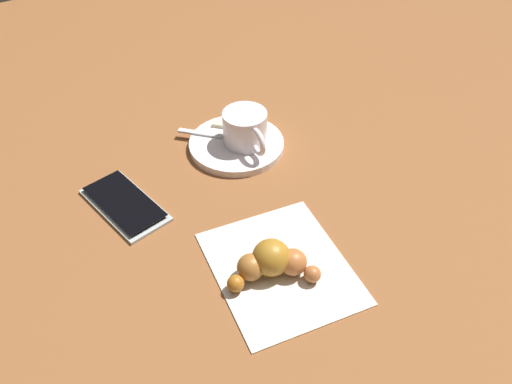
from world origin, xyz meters
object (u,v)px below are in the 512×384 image
saucer (236,145)px  napkin (281,267)px  espresso_cup (246,128)px  croissant (272,262)px  teaspoon (230,138)px  sugar_packet (235,125)px  cell_phone (125,204)px

saucer → napkin: (-0.24, 0.08, -0.00)m
espresso_cup → croissant: (-0.23, 0.10, -0.02)m
teaspoon → croissant: croissant is taller
teaspoon → croissant: size_ratio=0.95×
sugar_packet → croissant: 0.30m
croissant → cell_phone: bearing=27.7°
teaspoon → croissant: 0.27m
saucer → napkin: saucer is taller
espresso_cup → teaspoon: bearing=43.8°
napkin → espresso_cup: bearing=-20.7°
espresso_cup → croissant: espresso_cup is taller
napkin → croissant: 0.03m
espresso_cup → saucer: bearing=50.0°
saucer → cell_phone: same height
teaspoon → cell_phone: size_ratio=0.72×
espresso_cup → sugar_packet: (0.05, -0.01, -0.02)m
teaspoon → sugar_packet: (0.03, -0.02, 0.00)m
napkin → croissant: bearing=97.4°
saucer → espresso_cup: 0.04m
sugar_packet → napkin: bearing=116.2°
saucer → espresso_cup: size_ratio=1.52×
saucer → teaspoon: teaspoon is taller
teaspoon → sugar_packet: teaspoon is taller
espresso_cup → croissant: bearing=156.3°
saucer → teaspoon: 0.01m
croissant → cell_phone: (0.21, 0.11, -0.02)m
teaspoon → napkin: 0.26m
teaspoon → sugar_packet: size_ratio=1.50×
napkin → sugar_packet: bearing=-18.6°
espresso_cup → teaspoon: (0.02, 0.02, -0.02)m
cell_phone → croissant: bearing=-152.3°
espresso_cup → napkin: (-0.23, 0.09, -0.04)m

